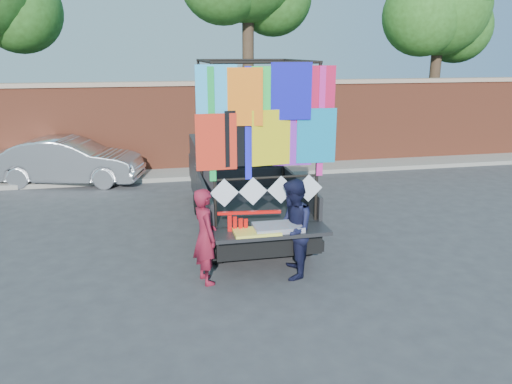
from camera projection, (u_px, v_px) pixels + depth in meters
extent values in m
plane|color=#38383A|center=(283.00, 259.00, 8.55)|extent=(90.00, 90.00, 0.00)
cube|color=brown|center=(223.00, 128.00, 14.80)|extent=(30.00, 0.35, 2.50)
cube|color=tan|center=(222.00, 83.00, 14.45)|extent=(30.00, 0.45, 0.12)
cube|color=gray|center=(227.00, 172.00, 14.47)|extent=(30.00, 1.20, 0.12)
sphere|color=#295618|center=(20.00, 11.00, 14.31)|extent=(2.40, 2.40, 2.40)
cylinder|color=#38281C|center=(248.00, 74.00, 15.73)|extent=(0.36, 0.36, 5.46)
cylinder|color=#38281C|center=(434.00, 86.00, 17.14)|extent=(0.36, 0.36, 4.55)
sphere|color=#295618|center=(441.00, 6.00, 16.43)|extent=(3.20, 3.20, 3.20)
sphere|color=#295618|center=(457.00, 27.00, 17.16)|extent=(2.40, 2.40, 2.40)
sphere|color=#295618|center=(423.00, 15.00, 16.08)|extent=(2.60, 2.60, 2.60)
cylinder|color=black|center=(199.00, 200.00, 10.84)|extent=(0.22, 0.65, 0.65)
cylinder|color=black|center=(215.00, 244.00, 8.33)|extent=(0.22, 0.65, 0.65)
cylinder|color=black|center=(268.00, 196.00, 11.14)|extent=(0.22, 0.65, 0.65)
cylinder|color=black|center=(303.00, 237.00, 8.64)|extent=(0.22, 0.65, 0.65)
cube|color=black|center=(246.00, 209.00, 9.65)|extent=(1.67, 4.14, 0.30)
cube|color=black|center=(253.00, 207.00, 8.88)|extent=(1.77, 2.27, 0.10)
cube|color=black|center=(205.00, 198.00, 8.65)|extent=(0.06, 2.27, 0.44)
cube|color=black|center=(300.00, 192.00, 8.99)|extent=(0.06, 2.27, 0.44)
cube|color=black|center=(242.00, 180.00, 9.86)|extent=(1.77, 0.06, 0.44)
cube|color=black|center=(234.00, 167.00, 10.75)|extent=(1.77, 1.58, 1.23)
cube|color=#8C9EAD|center=(238.00, 153.00, 10.23)|extent=(1.58, 0.06, 0.54)
cube|color=#8C9EAD|center=(229.00, 151.00, 11.39)|extent=(1.58, 0.10, 0.69)
cube|color=black|center=(227.00, 167.00, 11.84)|extent=(1.72, 0.89, 0.54)
cube|color=black|center=(272.00, 232.00, 7.57)|extent=(1.77, 0.54, 0.06)
cube|color=black|center=(268.00, 249.00, 7.89)|extent=(1.82, 0.15, 0.18)
cylinder|color=black|center=(214.00, 148.00, 7.39)|extent=(0.05, 0.05, 2.46)
cylinder|color=black|center=(200.00, 128.00, 9.34)|extent=(0.05, 0.05, 2.46)
cylinder|color=black|center=(318.00, 144.00, 7.71)|extent=(0.05, 0.05, 2.46)
cylinder|color=black|center=(283.00, 125.00, 9.66)|extent=(0.05, 0.05, 2.46)
cylinder|color=black|center=(267.00, 62.00, 7.22)|extent=(1.67, 0.04, 0.04)
cylinder|color=black|center=(242.00, 60.00, 9.17)|extent=(1.67, 0.04, 0.04)
cylinder|color=black|center=(204.00, 61.00, 8.03)|extent=(0.04, 2.12, 0.04)
cylinder|color=black|center=(300.00, 61.00, 8.35)|extent=(0.04, 2.12, 0.04)
cylinder|color=black|center=(267.00, 178.00, 7.69)|extent=(1.67, 0.04, 0.04)
cube|color=#35B7FF|center=(218.00, 94.00, 7.17)|extent=(0.61, 0.01, 0.84)
cube|color=orange|center=(243.00, 94.00, 7.21)|extent=(0.61, 0.01, 0.84)
cube|color=#27E14B|center=(268.00, 94.00, 7.32)|extent=(0.61, 0.01, 0.84)
cube|color=#1517C5|center=(293.00, 93.00, 7.36)|extent=(0.61, 0.01, 0.84)
cube|color=#D61746|center=(316.00, 93.00, 7.47)|extent=(0.61, 0.01, 0.84)
cube|color=red|center=(219.00, 139.00, 7.31)|extent=(0.61, 0.01, 0.84)
cube|color=black|center=(243.00, 138.00, 7.42)|extent=(0.61, 0.01, 0.84)
cube|color=yellow|center=(268.00, 137.00, 7.46)|extent=(0.61, 0.01, 0.84)
cube|color=purple|center=(291.00, 136.00, 7.57)|extent=(0.61, 0.01, 0.84)
cube|color=#0D88BB|center=(315.00, 136.00, 7.60)|extent=(0.61, 0.01, 0.84)
cube|color=green|center=(212.00, 125.00, 7.26)|extent=(0.10, 0.01, 1.67)
cube|color=#DC2491|center=(321.00, 122.00, 7.59)|extent=(0.10, 0.01, 1.67)
cube|color=#1C1FFF|center=(248.00, 124.00, 7.36)|extent=(0.10, 0.01, 1.67)
cube|color=white|center=(224.00, 193.00, 7.58)|extent=(0.45, 0.01, 0.45)
cube|color=white|center=(253.00, 191.00, 7.67)|extent=(0.45, 0.01, 0.45)
cube|color=white|center=(281.00, 190.00, 7.76)|extent=(0.45, 0.01, 0.45)
cube|color=white|center=(309.00, 188.00, 7.85)|extent=(0.45, 0.01, 0.45)
cube|color=red|center=(278.00, 227.00, 7.57)|extent=(0.74, 0.44, 0.08)
cube|color=#F7EE4E|center=(257.00, 232.00, 7.45)|extent=(0.69, 0.39, 0.04)
imported|color=silver|center=(69.00, 161.00, 13.26)|extent=(3.98, 2.14, 1.25)
imported|color=maroon|center=(205.00, 236.00, 7.53)|extent=(0.48, 0.62, 1.49)
imported|color=#141632|center=(292.00, 229.00, 7.70)|extent=(0.76, 0.89, 1.57)
cube|color=red|center=(249.00, 213.00, 7.52)|extent=(0.96, 0.15, 0.04)
cube|color=red|center=(230.00, 233.00, 7.53)|extent=(0.06, 0.02, 0.56)
cube|color=red|center=(235.00, 234.00, 7.55)|extent=(0.06, 0.02, 0.56)
cube|color=red|center=(240.00, 235.00, 7.57)|extent=(0.06, 0.02, 0.56)
cube|color=red|center=(246.00, 236.00, 7.59)|extent=(0.06, 0.02, 0.56)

